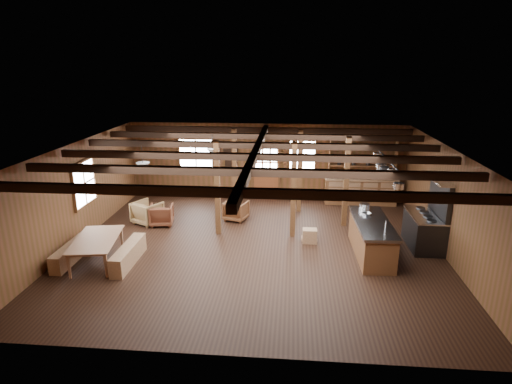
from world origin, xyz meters
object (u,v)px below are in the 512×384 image
armchair_b (236,210)px  armchair_c (147,212)px  kitchen_island (371,238)px  armchair_a (162,215)px  dining_table (99,251)px  commercial_range (426,225)px

armchair_b → armchair_c: bearing=27.7°
kitchen_island → armchair_b: bearing=148.3°
armchair_a → dining_table: bearing=64.1°
armchair_a → armchair_b: armchair_a is taller
commercial_range → armchair_a: bearing=172.7°
kitchen_island → armchair_b: kitchen_island is taller
commercial_range → armchair_b: bearing=163.5°
commercial_range → armchair_c: (-8.22, 1.09, -0.28)m
kitchen_island → armchair_c: size_ratio=3.19×
kitchen_island → armchair_b: size_ratio=3.61×
armchair_a → armchair_b: bearing=-173.8°
armchair_a → armchair_c: (-0.48, 0.09, 0.04)m
kitchen_island → armchair_a: kitchen_island is taller
dining_table → armchair_b: 4.54m
armchair_b → commercial_range: bearing=-179.9°
commercial_range → armchair_b: size_ratio=2.84×
kitchen_island → armchair_a: (-6.17, 1.64, -0.15)m
kitchen_island → armchair_c: 6.87m
commercial_range → armchair_c: commercial_range is taller
armchair_c → kitchen_island: bearing=-165.6°
kitchen_island → dining_table: bearing=-172.8°
dining_table → armchair_c: (0.33, 2.80, 0.04)m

